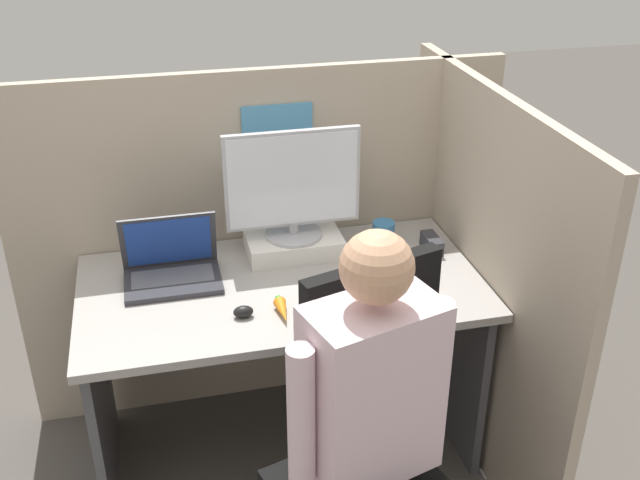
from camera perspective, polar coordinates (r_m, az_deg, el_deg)
cubicle_panel_back at (r=2.93m, az=-4.36°, el=-0.24°), size 1.87×0.05×1.38m
cubicle_panel_right at (r=2.73m, az=12.18°, el=-3.09°), size 0.04×1.38×1.38m
desk at (r=2.67m, az=-2.86°, el=-6.77°), size 1.37×0.73×0.74m
paper_box at (r=2.75m, az=-2.01°, el=-0.29°), size 0.34×0.22×0.07m
monitor at (r=2.65m, az=-2.10°, el=4.20°), size 0.49×0.21×0.40m
laptop at (r=2.61m, az=-11.23°, el=-2.15°), size 0.33×0.22×0.23m
mouse at (r=2.39m, az=-5.87°, el=-5.46°), size 0.06×0.04×0.04m
stapler at (r=2.79m, az=8.51°, el=-0.27°), size 0.05×0.12×0.06m
carrot_toy at (r=2.39m, az=-2.86°, el=-5.40°), size 0.04×0.14×0.04m
office_chair at (r=2.23m, az=3.68°, el=-15.52°), size 0.57×0.62×1.06m
person at (r=1.97m, az=3.90°, el=-14.31°), size 0.46×0.46×1.29m
coffee_mug at (r=2.82m, az=4.85°, el=0.56°), size 0.08×0.08×0.09m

